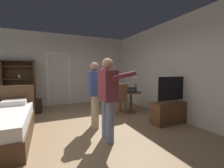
# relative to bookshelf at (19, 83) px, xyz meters

# --- Properties ---
(ground_plane) EXTENTS (7.02, 7.02, 0.00)m
(ground_plane) POSITION_rel_bookshelf_xyz_m (1.56, -3.02, -0.96)
(ground_plane) COLOR #997A56
(wall_back) EXTENTS (5.66, 0.12, 2.88)m
(wall_back) POSITION_rel_bookshelf_xyz_m (1.56, 0.23, 0.48)
(wall_back) COLOR beige
(wall_back) RESTS_ON ground_plane
(wall_right) EXTENTS (0.12, 6.62, 2.88)m
(wall_right) POSITION_rel_bookshelf_xyz_m (4.33, -3.02, 0.48)
(wall_right) COLOR beige
(wall_right) RESTS_ON ground_plane
(doorway_frame) EXTENTS (0.93, 0.08, 2.13)m
(doorway_frame) POSITION_rel_bookshelf_xyz_m (1.36, 0.15, 0.26)
(doorway_frame) COLOR white
(doorway_frame) RESTS_ON ground_plane
(bookshelf) EXTENTS (1.03, 0.32, 1.77)m
(bookshelf) POSITION_rel_bookshelf_xyz_m (0.00, 0.00, 0.00)
(bookshelf) COLOR #4C331E
(bookshelf) RESTS_ON ground_plane
(tv_flatscreen) EXTENTS (1.26, 0.40, 1.24)m
(tv_flatscreen) POSITION_rel_bookshelf_xyz_m (3.97, -3.32, -0.60)
(tv_flatscreen) COLOR brown
(tv_flatscreen) RESTS_ON ground_plane
(side_table) EXTENTS (0.72, 0.72, 0.70)m
(side_table) POSITION_rel_bookshelf_xyz_m (3.46, -2.00, -0.48)
(side_table) COLOR brown
(side_table) RESTS_ON ground_plane
(laptop) EXTENTS (0.40, 0.41, 0.16)m
(laptop) POSITION_rel_bookshelf_xyz_m (3.42, -2.04, -0.20)
(laptop) COLOR black
(laptop) RESTS_ON side_table
(bottle_on_table) EXTENTS (0.06, 0.06, 0.28)m
(bottle_on_table) POSITION_rel_bookshelf_xyz_m (3.60, -2.08, -0.14)
(bottle_on_table) COLOR #385327
(bottle_on_table) RESTS_ON side_table
(wooden_chair) EXTENTS (0.45, 0.45, 0.99)m
(wooden_chair) POSITION_rel_bookshelf_xyz_m (2.99, -2.10, -0.41)
(wooden_chair) COLOR brown
(wooden_chair) RESTS_ON ground_plane
(person_blue_shirt) EXTENTS (0.65, 0.63, 1.64)m
(person_blue_shirt) POSITION_rel_bookshelf_xyz_m (1.98, -3.53, -0.00)
(person_blue_shirt) COLOR slate
(person_blue_shirt) RESTS_ON ground_plane
(person_striped_shirt) EXTENTS (0.61, 0.62, 1.60)m
(person_striped_shirt) POSITION_rel_bookshelf_xyz_m (1.97, -2.75, -0.04)
(person_striped_shirt) COLOR tan
(person_striped_shirt) RESTS_ON ground_plane
(suitcase_dark) EXTENTS (0.62, 0.39, 0.35)m
(suitcase_dark) POSITION_rel_bookshelf_xyz_m (0.22, -0.55, -0.78)
(suitcase_dark) COLOR black
(suitcase_dark) RESTS_ON ground_plane
(suitcase_small) EXTENTS (0.68, 0.45, 0.46)m
(suitcase_small) POSITION_rel_bookshelf_xyz_m (0.39, -0.76, -0.73)
(suitcase_small) COLOR black
(suitcase_small) RESTS_ON ground_plane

